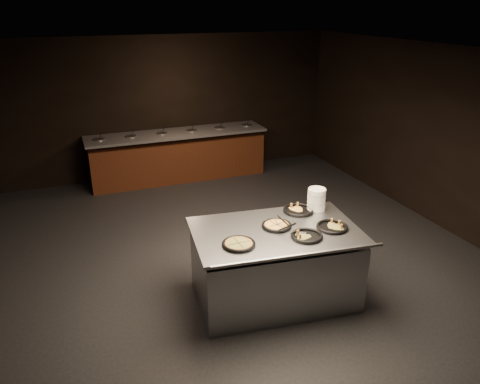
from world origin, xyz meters
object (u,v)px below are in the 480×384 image
(serving_counter, at_px, (275,266))
(pan_cheese_whole, at_px, (277,225))
(plate_stack, at_px, (316,200))
(pan_veggie_whole, at_px, (239,244))

(serving_counter, height_order, pan_cheese_whole, pan_cheese_whole)
(plate_stack, xyz_separation_m, pan_cheese_whole, (-0.69, -0.26, -0.13))
(plate_stack, height_order, pan_cheese_whole, plate_stack)
(plate_stack, bearing_deg, pan_cheese_whole, -159.38)
(serving_counter, distance_m, pan_veggie_whole, 0.78)
(pan_cheese_whole, bearing_deg, serving_counter, -121.67)
(pan_cheese_whole, bearing_deg, plate_stack, 20.62)
(serving_counter, bearing_deg, plate_stack, 30.98)
(pan_veggie_whole, bearing_deg, pan_cheese_whole, 24.04)
(serving_counter, distance_m, plate_stack, 1.04)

